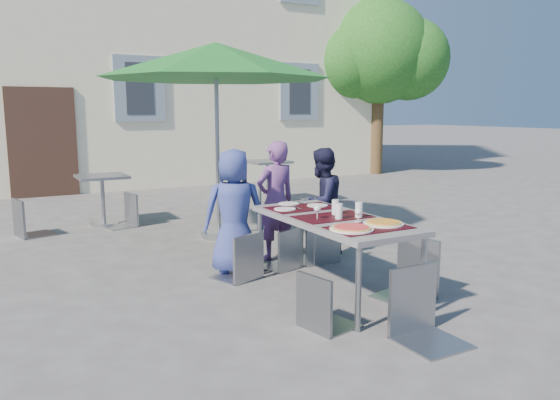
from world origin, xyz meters
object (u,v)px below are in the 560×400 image
bg_chair_r_1 (320,170)px  chair_3 (323,268)px  bg_chair_l_1 (265,179)px  dining_table (333,223)px  cafe_table_0 (103,190)px  chair_0 (242,228)px  pizza_near_right (383,223)px  chair_5 (424,261)px  child_0 (234,211)px  child_1 (276,201)px  chair_1 (285,224)px  chair_4 (412,232)px  chair_2 (318,210)px  cafe_table_1 (267,173)px  patio_umbrella (216,62)px  child_2 (321,203)px  pizza_near_left (351,228)px  bg_chair_r_0 (124,190)px  bg_chair_l_0 (25,195)px

bg_chair_r_1 → chair_3: bearing=-122.7°
bg_chair_l_1 → bg_chair_r_1: (1.26, 0.13, 0.08)m
dining_table → bg_chair_l_1: 4.83m
dining_table → cafe_table_0: bearing=106.4°
chair_0 → bg_chair_r_1: 5.19m
chair_3 → bg_chair_l_1: bearing=67.5°
pizza_near_right → chair_5: 0.73m
child_0 → chair_0: child_0 is taller
dining_table → child_1: size_ratio=1.32×
chair_1 → chair_4: bearing=-65.2°
chair_1 → chair_2: size_ratio=0.83×
child_1 → cafe_table_1: child_1 is taller
child_0 → patio_umbrella: 2.39m
child_1 → cafe_table_1: (1.79, 3.65, -0.14)m
patio_umbrella → chair_2: bearing=-73.5°
dining_table → child_0: 1.21m
chair_2 → pizza_near_right: bearing=-100.6°
child_0 → chair_5: size_ratio=1.28×
dining_table → bg_chair_l_1: bearing=70.5°
chair_4 → patio_umbrella: 3.63m
child_2 → cafe_table_0: size_ratio=1.70×
pizza_near_left → bg_chair_r_0: (-0.82, 4.64, -0.21)m
cafe_table_1 → bg_chair_l_1: bg_chair_l_1 is taller
chair_1 → bg_chair_l_0: (-2.37, 3.11, 0.08)m
chair_0 → patio_umbrella: 2.68m
child_0 → chair_3: size_ratio=1.54×
child_0 → chair_0: 0.31m
child_1 → cafe_table_0: 3.29m
chair_0 → chair_2: 1.05m
patio_umbrella → bg_chair_r_0: bearing=124.9°
child_1 → chair_3: 2.17m
patio_umbrella → chair_5: bearing=-89.0°
chair_1 → cafe_table_1: (1.91, 4.08, 0.05)m
pizza_near_right → patio_umbrella: 3.60m
child_0 → child_2: bearing=-155.1°
dining_table → chair_1: bearing=90.0°
chair_1 → bg_chair_l_1: size_ratio=0.99×
child_1 → chair_0: child_1 is taller
dining_table → chair_2: 1.08m
chair_0 → chair_1: 0.59m
bg_chair_r_1 → child_1: bearing=-129.8°
child_0 → dining_table: bearing=135.1°
child_1 → child_2: child_1 is taller
child_1 → bg_chair_l_0: 3.66m
child_2 → chair_4: bearing=65.2°
chair_3 → bg_chair_r_0: (-0.46, 4.76, 0.05)m
chair_0 → chair_5: size_ratio=0.90×
bg_chair_r_0 → child_1: bearing=-67.3°
dining_table → patio_umbrella: 3.18m
child_2 → bg_chair_r_0: 3.32m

